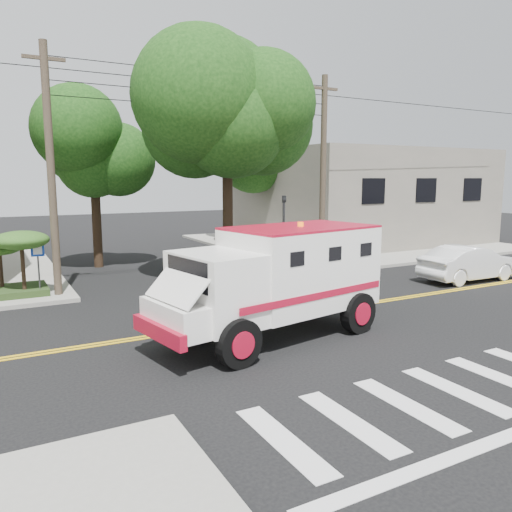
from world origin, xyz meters
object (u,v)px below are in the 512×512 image
armored_truck (277,276)px  parked_sedan (469,263)px  pedestrian_a (316,250)px  pedestrian_b (274,244)px

armored_truck → parked_sedan: armored_truck is taller
parked_sedan → pedestrian_a: (-4.82, 4.46, 0.32)m
armored_truck → parked_sedan: size_ratio=1.51×
pedestrian_a → pedestrian_b: (0.00, 3.87, -0.17)m
parked_sedan → pedestrian_b: 9.63m
pedestrian_b → pedestrian_a: bearing=111.2°
armored_truck → pedestrian_b: 12.73m
pedestrian_a → pedestrian_b: pedestrian_a is taller
parked_sedan → pedestrian_a: pedestrian_a is taller
armored_truck → parked_sedan: 11.52m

